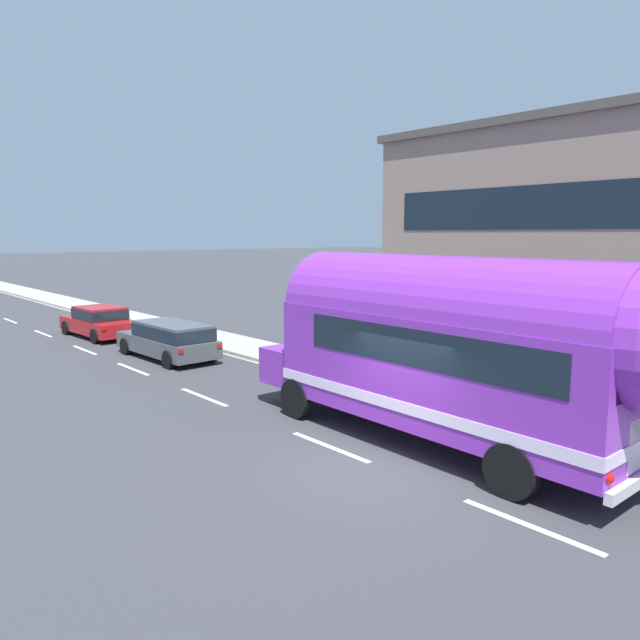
# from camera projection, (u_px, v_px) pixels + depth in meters

# --- Properties ---
(ground_plane) EXTENTS (300.00, 300.00, 0.00)m
(ground_plane) POSITION_uv_depth(u_px,v_px,m) (379.00, 466.00, 11.78)
(ground_plane) COLOR #38383D
(lane_markings) EXTENTS (3.91, 80.00, 0.01)m
(lane_markings) POSITION_uv_depth(u_px,v_px,m) (185.00, 353.00, 22.94)
(lane_markings) COLOR silver
(lane_markings) RESTS_ON ground
(sidewalk_slab) EXTENTS (2.40, 90.00, 0.15)m
(sidewalk_slab) POSITION_uv_depth(u_px,v_px,m) (275.00, 354.00, 22.46)
(sidewalk_slab) COLOR #9E9B93
(sidewalk_slab) RESTS_ON ground
(painted_bus) EXTENTS (2.74, 10.59, 4.12)m
(painted_bus) POSITION_uv_depth(u_px,v_px,m) (458.00, 344.00, 12.34)
(painted_bus) COLOR purple
(painted_bus) RESTS_ON ground
(car_lead) EXTENTS (1.98, 4.81, 1.37)m
(car_lead) POSITION_uv_depth(u_px,v_px,m) (170.00, 338.00, 21.83)
(car_lead) COLOR #474C51
(car_lead) RESTS_ON ground
(car_second) EXTENTS (2.11, 4.67, 1.37)m
(car_second) POSITION_uv_depth(u_px,v_px,m) (100.00, 321.00, 26.58)
(car_second) COLOR #A5191E
(car_second) RESTS_ON ground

